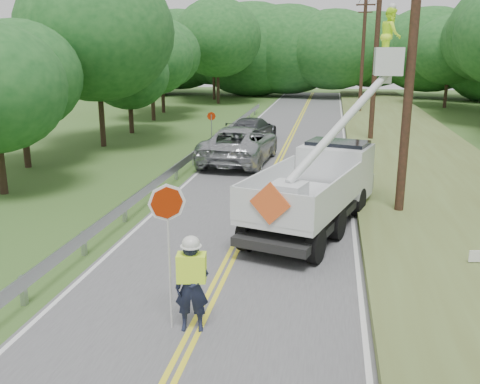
# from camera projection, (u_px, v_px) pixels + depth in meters

# --- Properties ---
(ground) EXTENTS (140.00, 140.00, 0.00)m
(ground) POSITION_uv_depth(u_px,v_px,m) (188.00, 345.00, 10.27)
(ground) COLOR #3A5620
(ground) RESTS_ON ground
(road) EXTENTS (7.20, 96.00, 0.03)m
(road) POSITION_uv_depth(u_px,v_px,m) (271.00, 178.00, 23.57)
(road) COLOR #504F52
(road) RESTS_ON ground
(guardrail) EXTENTS (0.18, 48.00, 0.77)m
(guardrail) POSITION_uv_depth(u_px,v_px,m) (189.00, 159.00, 24.95)
(guardrail) COLOR #9DA1A5
(guardrail) RESTS_ON ground
(utility_poles) EXTENTS (1.60, 43.30, 10.00)m
(utility_poles) POSITION_uv_depth(u_px,v_px,m) (387.00, 57.00, 24.21)
(utility_poles) COLOR black
(utility_poles) RESTS_ON ground
(tall_grass_verge) EXTENTS (7.00, 96.00, 0.30)m
(tall_grass_verge) POSITION_uv_depth(u_px,v_px,m) (436.00, 181.00, 22.35)
(tall_grass_verge) COLOR #58602F
(tall_grass_verge) RESTS_ON ground
(treeline_left) EXTENTS (11.22, 55.71, 10.69)m
(treeline_left) POSITION_uv_depth(u_px,v_px,m) (165.00, 46.00, 41.71)
(treeline_left) COLOR #332319
(treeline_left) RESTS_ON ground
(treeline_horizon) EXTENTS (58.87, 15.19, 12.67)m
(treeline_horizon) POSITION_uv_depth(u_px,v_px,m) (318.00, 50.00, 61.87)
(treeline_horizon) COLOR #194B1D
(treeline_horizon) RESTS_ON ground
(flagger) EXTENTS (1.16, 0.55, 3.09)m
(flagger) POSITION_uv_depth(u_px,v_px,m) (191.00, 280.00, 10.54)
(flagger) COLOR #191E33
(flagger) RESTS_ON road
(bucket_truck) EXTENTS (4.74, 7.37, 6.84)m
(bucket_truck) POSITION_uv_depth(u_px,v_px,m) (327.00, 175.00, 17.35)
(bucket_truck) COLOR black
(bucket_truck) RESTS_ON road
(suv_silver) EXTENTS (3.46, 6.85, 1.86)m
(suv_silver) POSITION_uv_depth(u_px,v_px,m) (240.00, 144.00, 26.50)
(suv_silver) COLOR #A1A4A8
(suv_silver) RESTS_ON road
(suv_darkgrey) EXTENTS (2.80, 5.40, 1.50)m
(suv_darkgrey) POSITION_uv_depth(u_px,v_px,m) (252.00, 129.00, 32.62)
(suv_darkgrey) COLOR #3D4045
(suv_darkgrey) RESTS_ON road
(stop_sign_permanent) EXTENTS (0.47, 0.12, 2.25)m
(stop_sign_permanent) POSITION_uv_depth(u_px,v_px,m) (211.00, 126.00, 29.14)
(stop_sign_permanent) COLOR #9DA1A5
(stop_sign_permanent) RESTS_ON ground
(yard_sign) EXTENTS (0.44, 0.11, 0.64)m
(yard_sign) POSITION_uv_depth(u_px,v_px,m) (477.00, 257.00, 13.41)
(yard_sign) COLOR white
(yard_sign) RESTS_ON ground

